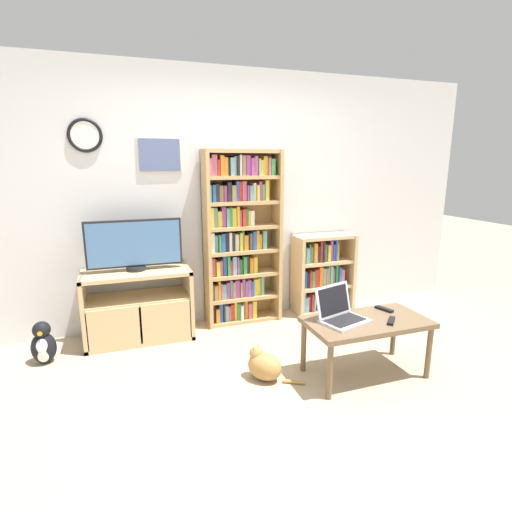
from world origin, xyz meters
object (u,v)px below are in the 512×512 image
television (134,245)px  cat (263,365)px  coffee_table (367,326)px  penguin_figurine (43,344)px  bookshelf_short (321,275)px  laptop (340,312)px  remote_near_laptop (384,309)px  remote_far_from_laptop (391,321)px  tv_stand (139,305)px  bookshelf_tall (239,238)px

television → cat: size_ratio=1.98×
coffee_table → penguin_figurine: coffee_table is taller
bookshelf_short → laptop: size_ratio=2.10×
bookshelf_short → remote_near_laptop: bearing=-94.0°
television → remote_far_from_laptop: 2.35m
remote_far_from_laptop → penguin_figurine: bearing=19.6°
tv_stand → cat: (0.87, -1.09, -0.23)m
bookshelf_short → laptop: 1.46m
bookshelf_tall → remote_near_laptop: bearing=-55.9°
television → cat: television is taller
cat → penguin_figurine: size_ratio=1.17×
television → bookshelf_tall: (1.04, 0.11, -0.02)m
penguin_figurine → laptop: bearing=-23.8°
cat → coffee_table: bearing=-52.6°
coffee_table → laptop: (-0.21, 0.06, 0.12)m
coffee_table → cat: size_ratio=2.21×
coffee_table → laptop: laptop is taller
bookshelf_tall → television: bearing=-174.0°
remote_near_laptop → bookshelf_tall: bearing=104.8°
bookshelf_short → remote_far_from_laptop: 1.52m
penguin_figurine → bookshelf_tall: bearing=11.2°
bookshelf_tall → penguin_figurine: bookshelf_tall is taller
tv_stand → penguin_figurine: tv_stand is taller
tv_stand → remote_far_from_laptop: tv_stand is taller
tv_stand → television: size_ratio=1.15×
laptop → penguin_figurine: (-2.26, 1.00, -0.37)m
remote_near_laptop → remote_far_from_laptop: (-0.11, -0.23, 0.00)m
coffee_table → remote_near_laptop: remote_near_laptop is taller
tv_stand → laptop: size_ratio=2.36×
tv_stand → remote_far_from_laptop: (1.82, -1.39, 0.14)m
tv_stand → coffee_table: bearing=-37.7°
tv_stand → penguin_figurine: bearing=-164.2°
television → remote_near_laptop: bearing=-31.7°
cat → penguin_figurine: bearing=114.6°
remote_near_laptop → remote_far_from_laptop: 0.26m
remote_far_from_laptop → laptop: bearing=19.3°
television → remote_near_laptop: size_ratio=5.23×
television → laptop: television is taller
bookshelf_short → remote_far_from_laptop: size_ratio=6.06×
television → bookshelf_tall: bookshelf_tall is taller
television → coffee_table: television is taller
laptop → penguin_figurine: size_ratio=1.14×
tv_stand → television: bearing=85.0°
television → bookshelf_tall: size_ratio=0.48×
cat → tv_stand: bearing=90.5°
television → penguin_figurine: (-0.81, -0.26, -0.76)m
bookshelf_tall → penguin_figurine: bearing=-168.8°
tv_stand → cat: bearing=-51.2°
bookshelf_tall → remote_near_laptop: (0.88, -1.29, -0.43)m
remote_near_laptop → bookshelf_short: bearing=66.7°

